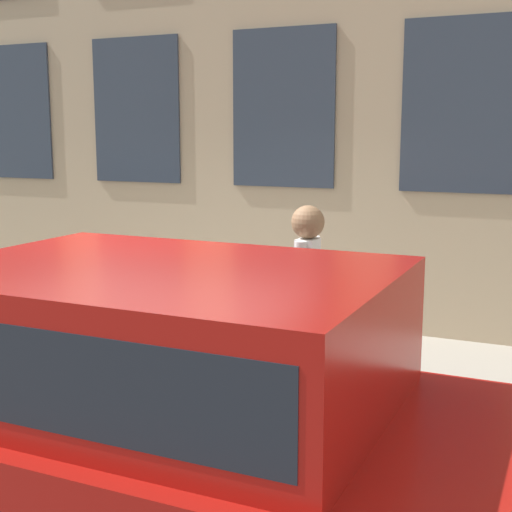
% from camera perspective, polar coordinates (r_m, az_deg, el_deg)
% --- Properties ---
extents(ground_plane, '(80.00, 80.00, 0.00)m').
position_cam_1_polar(ground_plane, '(6.20, -9.38, -13.48)').
color(ground_plane, '#514F4C').
extents(sidewalk, '(3.13, 60.00, 0.18)m').
position_cam_1_polar(sidewalk, '(7.43, -2.58, -8.61)').
color(sidewalk, '#A8A093').
rests_on(sidewalk, ground_plane).
extents(building_facade, '(0.33, 40.00, 7.66)m').
position_cam_1_polar(building_facade, '(8.71, 2.66, 19.03)').
color(building_facade, tan).
rests_on(building_facade, ground_plane).
extents(fire_hydrant, '(0.31, 0.43, 0.79)m').
position_cam_1_polar(fire_hydrant, '(6.10, -3.95, -7.89)').
color(fire_hydrant, '#2D7260').
rests_on(fire_hydrant, sidewalk).
extents(person, '(0.41, 0.27, 1.69)m').
position_cam_1_polar(person, '(5.82, 4.11, -2.53)').
color(person, navy).
rests_on(person, sidewalk).
extents(parked_car_red_near, '(2.07, 5.27, 1.71)m').
position_cam_1_polar(parked_car_red_near, '(4.18, -7.26, -11.17)').
color(parked_car_red_near, black).
rests_on(parked_car_red_near, ground_plane).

